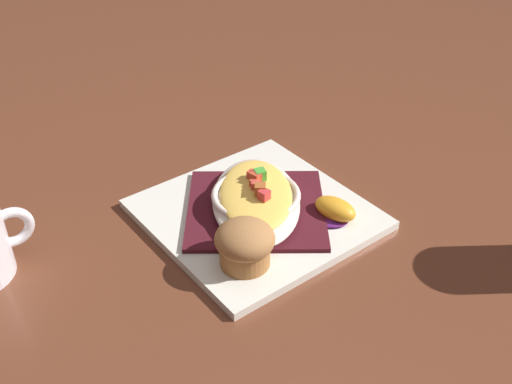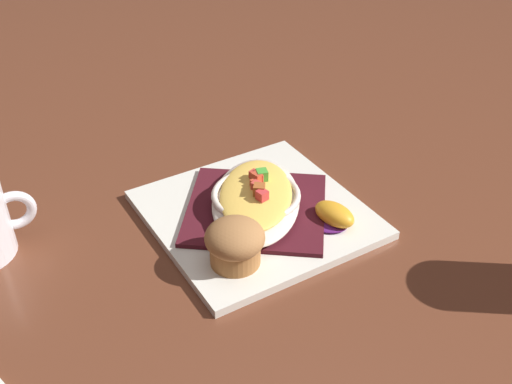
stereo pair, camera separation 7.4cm
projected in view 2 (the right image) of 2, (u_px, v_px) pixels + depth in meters
ground_plane at (256, 218)px, 0.82m from camera, size 2.60×2.60×0.00m
square_plate at (256, 214)px, 0.81m from camera, size 0.31×0.31×0.01m
folded_napkin at (256, 209)px, 0.81m from camera, size 0.23×0.23×0.01m
gratin_dish at (256, 197)px, 0.80m from camera, size 0.18×0.22×0.04m
muffin at (235, 243)px, 0.71m from camera, size 0.07×0.07×0.06m
orange_garnish at (333, 216)px, 0.78m from camera, size 0.07×0.07×0.03m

